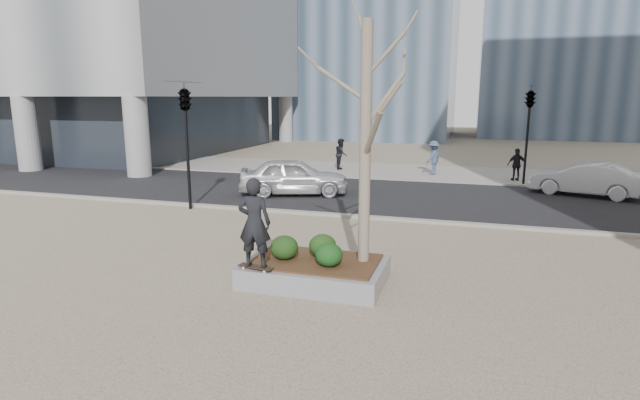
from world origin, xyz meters
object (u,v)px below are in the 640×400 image
(skateboard, at_px, (256,268))
(police_car, at_px, (294,176))
(skateboarder, at_px, (254,223))
(planter, at_px, (315,272))

(skateboard, bearing_deg, police_car, 114.98)
(skateboard, height_order, skateboarder, skateboarder)
(skateboard, relative_size, skateboarder, 0.42)
(planter, relative_size, skateboard, 3.85)
(planter, xyz_separation_m, police_car, (-3.81, 9.17, 0.55))
(skateboarder, bearing_deg, planter, -147.21)
(skateboard, distance_m, skateboarder, 0.97)
(skateboard, xyz_separation_m, police_car, (-2.77, 10.02, 0.29))
(skateboarder, bearing_deg, police_car, -81.05)
(skateboarder, relative_size, police_car, 0.42)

